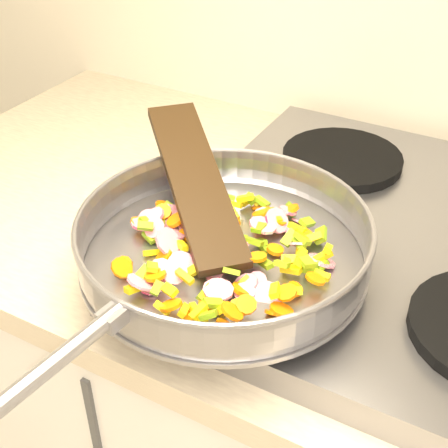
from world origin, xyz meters
The scene contains 6 objects.
cooktop centered at (-0.70, 1.67, 0.92)m, with size 0.60×0.60×0.04m, color #939399.
grate_fl centered at (-0.84, 1.52, 0.95)m, with size 0.19×0.19×0.02m, color black.
grate_bl centered at (-0.84, 1.81, 0.95)m, with size 0.19×0.19×0.02m, color black.
saute_pan centered at (-0.88, 1.48, 0.99)m, with size 0.40×0.56×0.06m.
vegetable_heap centered at (-0.87, 1.48, 0.98)m, with size 0.27×0.27×0.05m.
wooden_spatula centered at (-0.95, 1.54, 1.02)m, with size 0.29×0.07×0.01m, color black.
Camera 1 is at (-0.58, 0.95, 1.44)m, focal length 50.00 mm.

